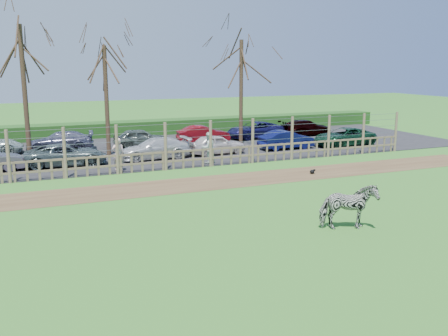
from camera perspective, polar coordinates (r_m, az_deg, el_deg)
name	(u,v)px	position (r m, az deg, el deg)	size (l,w,h in m)	color
ground	(225,211)	(18.87, 0.10, -4.95)	(120.00, 120.00, 0.00)	#589E32
dirt_strip	(187,185)	(22.94, -4.22, -1.93)	(34.00, 2.80, 0.01)	brown
asphalt	(138,150)	(32.40, -9.81, 2.01)	(44.00, 13.00, 0.04)	#232326
hedge	(117,129)	(39.11, -12.13, 4.37)	(46.00, 2.00, 1.10)	#1E4716
fence	(166,155)	(26.05, -6.68, 1.48)	(30.16, 0.16, 2.50)	brown
tree_left	(22,61)	(29.18, -22.08, 11.32)	(4.80, 4.80, 7.88)	#3D2B1E
tree_mid	(105,74)	(30.59, -13.42, 10.43)	(4.80, 4.80, 6.83)	#3D2B1E
tree_right	(241,67)	(33.70, 1.99, 11.47)	(4.80, 4.80, 7.35)	#3D2B1E
zebra	(348,207)	(17.14, 14.02, -4.32)	(0.84, 1.85, 1.57)	gray
visitor_a	(118,154)	(26.05, -12.00, 1.52)	(0.63, 0.41, 1.72)	beige
visitor_b	(208,148)	(27.56, -1.81, 2.33)	(0.84, 0.65, 1.72)	silver
crow	(312,172)	(25.50, 10.06, -0.41)	(0.30, 0.22, 0.25)	black
car_2	(66,155)	(28.16, -17.56, 1.44)	(1.99, 4.32, 1.20)	#4E5D5D
car_3	(155,148)	(29.17, -7.92, 2.23)	(1.68, 4.13, 1.20)	silver
car_4	(217,144)	(30.38, -0.84, 2.72)	(1.42, 3.52, 1.20)	silver
car_5	(286,140)	(32.50, 7.12, 3.23)	(1.27, 3.64, 1.20)	#0F1554
car_6	(344,137)	(34.44, 13.58, 3.47)	(1.99, 4.32, 1.20)	#143F26
car_9	(60,141)	(33.36, -18.22, 2.95)	(1.68, 4.13, 1.20)	#51536E
car_10	(140,138)	(33.60, -9.55, 3.44)	(1.42, 3.52, 1.20)	#59655B
car_11	(203,134)	(34.83, -2.40, 3.89)	(1.27, 3.64, 1.20)	maroon
car_12	(255,130)	(37.12, 3.58, 4.36)	(1.99, 4.32, 1.20)	#19184D
car_13	(306,128)	(38.90, 9.31, 4.58)	(1.68, 4.13, 1.20)	black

